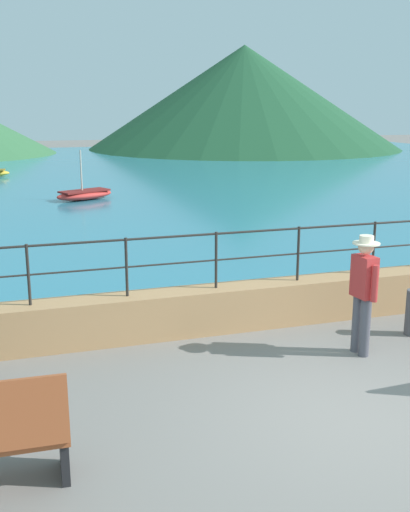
# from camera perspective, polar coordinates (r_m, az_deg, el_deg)

# --- Properties ---
(ground_plane) EXTENTS (120.00, 120.00, 0.00)m
(ground_plane) POSITION_cam_1_polar(r_m,az_deg,el_deg) (7.55, 14.42, -14.24)
(ground_plane) COLOR slate
(promenade_wall) EXTENTS (20.00, 0.56, 0.70)m
(promenade_wall) POSITION_cam_1_polar(r_m,az_deg,el_deg) (10.03, 4.86, -4.51)
(promenade_wall) COLOR tan
(promenade_wall) RESTS_ON ground
(railing) EXTENTS (18.44, 0.04, 0.90)m
(railing) POSITION_cam_1_polar(r_m,az_deg,el_deg) (9.77, 4.98, 0.84)
(railing) COLOR #282623
(railing) RESTS_ON promenade_wall
(lake_water) EXTENTS (64.00, 44.32, 0.06)m
(lake_water) POSITION_cam_1_polar(r_m,az_deg,el_deg) (31.82, -11.04, 7.32)
(lake_water) COLOR teal
(lake_water) RESTS_ON ground
(hill_main) EXTENTS (25.72, 25.72, 8.27)m
(hill_main) POSITION_cam_1_polar(r_m,az_deg,el_deg) (51.97, 3.64, 14.51)
(hill_main) COLOR #1E4C2D
(hill_main) RESTS_ON ground
(person_walking) EXTENTS (0.38, 0.57, 1.75)m
(person_walking) POSITION_cam_1_polar(r_m,az_deg,el_deg) (8.95, 14.53, -2.98)
(person_walking) COLOR #4C4C56
(person_walking) RESTS_ON ground
(boat_4) EXTENTS (2.47, 1.78, 1.84)m
(boat_4) POSITION_cam_1_polar(r_m,az_deg,el_deg) (23.50, -11.16, 5.66)
(boat_4) COLOR red
(boat_4) RESTS_ON lake_water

